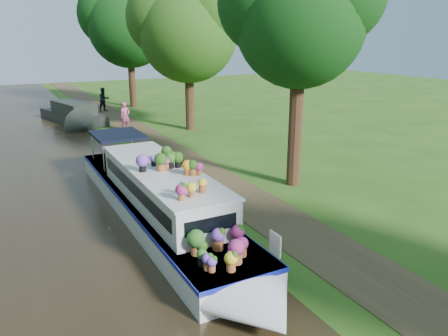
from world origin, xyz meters
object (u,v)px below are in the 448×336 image
plant_boat (163,200)px  second_boat (74,114)px  pedestrian_pink (125,116)px  pedestrian_dark (104,100)px

plant_boat → second_boat: (0.50, 19.09, -0.27)m
pedestrian_pink → pedestrian_dark: 8.15m
plant_boat → pedestrian_pink: bearing=78.8°
second_boat → pedestrian_pink: bearing=-75.0°
plant_boat → second_boat: plant_boat is taller
pedestrian_pink → pedestrian_dark: pedestrian_dark is taller
pedestrian_dark → second_boat: bearing=-144.4°
second_boat → plant_boat: bearing=-105.9°
plant_boat → pedestrian_dark: 23.18m
pedestrian_pink → pedestrian_dark: (0.54, 8.14, 0.02)m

